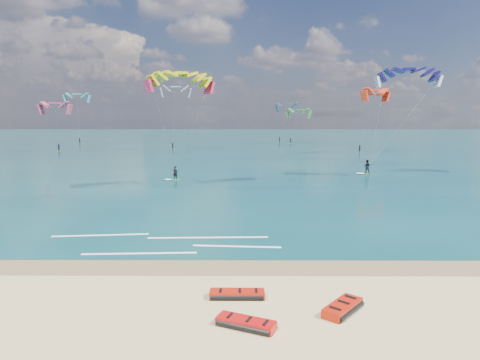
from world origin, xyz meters
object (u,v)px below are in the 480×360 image
at_px(packed_kite_right, 342,312).
at_px(kitesurfer_far, 388,115).
at_px(packed_kite_mid, 246,327).
at_px(kitesurfer_main, 177,123).
at_px(packed_kite_left, 237,298).

height_order(packed_kite_right, kitesurfer_far, kitesurfer_far).
xyz_separation_m(packed_kite_mid, kitesurfer_main, (-7.12, 31.55, 6.71)).
distance_m(kitesurfer_main, kitesurfer_far, 25.71).
height_order(packed_kite_left, kitesurfer_far, kitesurfer_far).
relative_size(packed_kite_left, kitesurfer_main, 0.19).
xyz_separation_m(packed_kite_mid, packed_kite_right, (3.78, 1.23, 0.00)).
distance_m(packed_kite_mid, packed_kite_right, 3.97).
bearing_deg(kitesurfer_far, packed_kite_mid, -109.01).
bearing_deg(packed_kite_right, kitesurfer_far, 19.09).
bearing_deg(kitesurfer_main, packed_kite_right, -87.38).
relative_size(kitesurfer_main, kitesurfer_far, 0.91).
bearing_deg(packed_kite_left, kitesurfer_main, 103.31).
xyz_separation_m(packed_kite_left, packed_kite_mid, (0.35, -2.53, 0.00)).
relative_size(packed_kite_mid, kitesurfer_far, 0.16).
bearing_deg(kitesurfer_main, kitesurfer_far, -1.88).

